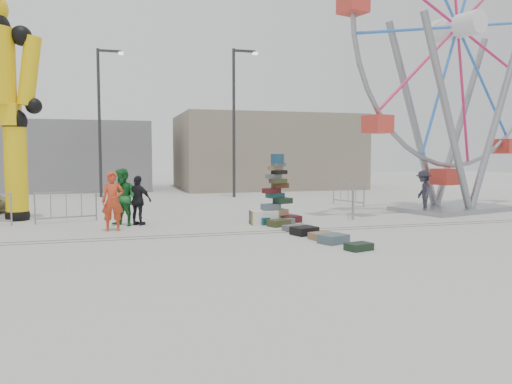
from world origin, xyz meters
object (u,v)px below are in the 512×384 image
object	(u,v)px
lamp_post_right	(236,115)
suitcase_tower	(276,203)
pedestrian_black	(138,200)
steamer_trunk	(264,217)
pedestrian_green	(123,197)
ferris_wheel	(457,51)
barricade_wheel_front	(353,202)
pedestrian_grey	(423,192)
lamp_post_left	(101,115)
barricade_wheel_back	(348,193)
pedestrian_red	(113,201)
barricade_dummy_c	(66,207)

from	to	relation	value
lamp_post_right	suitcase_tower	size ratio (longest dim) A/B	3.39
pedestrian_black	lamp_post_right	bearing A→B (deg)	-84.56
steamer_trunk	pedestrian_green	bearing A→B (deg)	174.36
ferris_wheel	barricade_wheel_front	size ratio (longest dim) A/B	6.65
pedestrian_green	pedestrian_black	size ratio (longest dim) A/B	1.14
pedestrian_grey	barricade_wheel_front	bearing A→B (deg)	-64.28
lamp_post_left	steamer_trunk	xyz separation A→B (m)	(5.41, -12.50, -4.26)
barricade_wheel_back	pedestrian_green	xyz separation A→B (m)	(-10.15, -4.02, 0.39)
lamp_post_left	pedestrian_grey	world-z (taller)	lamp_post_left
ferris_wheel	pedestrian_grey	distance (m)	5.92
lamp_post_right	suitcase_tower	world-z (taller)	lamp_post_right
ferris_wheel	pedestrian_red	xyz separation A→B (m)	(-13.61, -1.73, -5.63)
suitcase_tower	barricade_dummy_c	size ratio (longest dim) A/B	1.18
lamp_post_right	barricade_wheel_front	bearing A→B (deg)	-76.98
pedestrian_black	barricade_wheel_back	bearing A→B (deg)	-121.29
lamp_post_right	pedestrian_red	distance (m)	12.95
barricade_wheel_front	steamer_trunk	bearing A→B (deg)	130.42
ferris_wheel	pedestrian_red	size ratio (longest dim) A/B	7.29
lamp_post_right	barricade_dummy_c	distance (m)	12.15
suitcase_tower	steamer_trunk	distance (m)	0.73
barricade_dummy_c	barricade_wheel_back	size ratio (longest dim) A/B	1.00
barricade_dummy_c	barricade_wheel_front	world-z (taller)	same
lamp_post_right	suitcase_tower	bearing A→B (deg)	-96.00
barricade_wheel_back	barricade_wheel_front	bearing A→B (deg)	-41.49
barricade_wheel_front	pedestrian_red	size ratio (longest dim) A/B	1.10
suitcase_tower	pedestrian_black	bearing A→B (deg)	159.56
pedestrian_black	steamer_trunk	bearing A→B (deg)	-156.17
pedestrian_red	steamer_trunk	bearing A→B (deg)	6.30
steamer_trunk	lamp_post_left	bearing A→B (deg)	118.95
ferris_wheel	pedestrian_black	bearing A→B (deg)	168.37
barricade_dummy_c	barricade_wheel_back	distance (m)	12.32
barricade_dummy_c	pedestrian_red	bearing A→B (deg)	-69.40
barricade_wheel_back	pedestrian_grey	distance (m)	3.91
steamer_trunk	pedestrian_red	xyz separation A→B (m)	(-4.90, -0.12, 0.69)
lamp_post_right	barricade_wheel_front	xyz separation A→B (m)	(2.20, -9.52, -3.93)
barricade_wheel_front	lamp_post_left	bearing A→B (deg)	64.67
steamer_trunk	barricade_wheel_back	world-z (taller)	barricade_wheel_back
lamp_post_right	pedestrian_green	xyz separation A→B (m)	(-6.16, -9.59, -3.54)
lamp_post_left	pedestrian_grey	bearing A→B (deg)	-41.69
barricade_wheel_front	pedestrian_green	size ratio (longest dim) A/B	1.06
steamer_trunk	pedestrian_grey	bearing A→B (deg)	16.25
barricade_wheel_back	suitcase_tower	bearing A→B (deg)	-64.57
ferris_wheel	pedestrian_black	world-z (taller)	ferris_wheel
lamp_post_right	ferris_wheel	bearing A→B (deg)	-51.33
pedestrian_red	pedestrian_grey	size ratio (longest dim) A/B	1.07
barricade_dummy_c	pedestrian_green	distance (m)	2.36
ferris_wheel	pedestrian_grey	xyz separation A→B (m)	(-1.59, -0.27, -5.69)
steamer_trunk	barricade_wheel_back	bearing A→B (deg)	46.97
steamer_trunk	pedestrian_red	size ratio (longest dim) A/B	0.53
barricade_dummy_c	pedestrian_red	size ratio (longest dim) A/B	1.10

